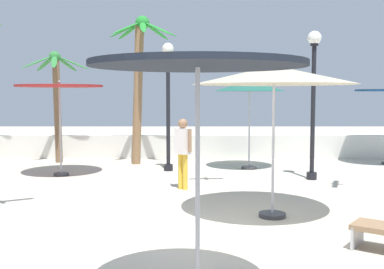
% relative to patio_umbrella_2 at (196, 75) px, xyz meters
% --- Properties ---
extents(ground_plane, '(56.00, 56.00, 0.00)m').
position_rel_patio_umbrella_2_xyz_m(ground_plane, '(-0.02, 2.64, -2.50)').
color(ground_plane, beige).
extents(boundary_wall, '(25.20, 0.30, 0.86)m').
position_rel_patio_umbrella_2_xyz_m(boundary_wall, '(-0.02, 12.39, -2.08)').
color(boundary_wall, silver).
rests_on(boundary_wall, ground_plane).
extents(patio_umbrella_2, '(2.24, 2.24, 2.75)m').
position_rel_patio_umbrella_2_xyz_m(patio_umbrella_2, '(0.00, 0.00, 0.00)').
color(patio_umbrella_2, '#333338').
rests_on(patio_umbrella_2, ground_plane).
extents(patio_umbrella_3, '(2.44, 2.44, 2.73)m').
position_rel_patio_umbrella_2_xyz_m(patio_umbrella_3, '(-3.83, 8.63, -0.05)').
color(patio_umbrella_3, '#333338').
rests_on(patio_umbrella_3, ground_plane).
extents(patio_umbrella_4, '(2.22, 2.22, 2.83)m').
position_rel_patio_umbrella_2_xyz_m(patio_umbrella_4, '(1.73, 9.89, 0.07)').
color(patio_umbrella_4, '#333338').
rests_on(patio_umbrella_4, ground_plane).
extents(patio_umbrella_5, '(3.06, 3.06, 2.91)m').
position_rel_patio_umbrella_2_xyz_m(patio_umbrella_5, '(1.46, 3.94, 0.16)').
color(patio_umbrella_5, '#333338').
rests_on(patio_umbrella_5, ground_plane).
extents(palm_tree_1, '(2.32, 2.33, 4.94)m').
position_rel_patio_umbrella_2_xyz_m(palm_tree_1, '(-1.81, 11.01, 0.63)').
color(palm_tree_1, olive).
rests_on(palm_tree_1, ground_plane).
extents(palm_tree_2, '(2.16, 2.29, 3.81)m').
position_rel_patio_umbrella_2_xyz_m(palm_tree_2, '(-4.69, 11.36, -0.05)').
color(palm_tree_2, brown).
rests_on(palm_tree_2, ground_plane).
extents(lamp_post_1, '(0.37, 0.37, 4.04)m').
position_rel_patio_umbrella_2_xyz_m(lamp_post_1, '(3.23, 8.01, -0.00)').
color(lamp_post_1, black).
rests_on(lamp_post_1, ground_plane).
extents(lamp_post_3, '(0.35, 0.35, 3.89)m').
position_rel_patio_umbrella_2_xyz_m(lamp_post_3, '(-0.78, 9.53, -0.18)').
color(lamp_post_3, black).
rests_on(lamp_post_3, ground_plane).
extents(guest_3, '(0.43, 0.42, 1.74)m').
position_rel_patio_umbrella_2_xyz_m(guest_3, '(-0.28, 6.62, -1.44)').
color(guest_3, gold).
rests_on(guest_3, ground_plane).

